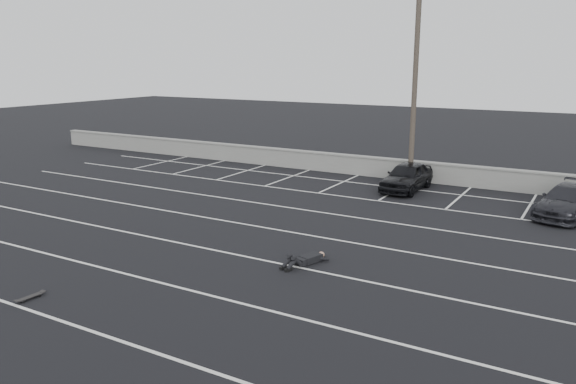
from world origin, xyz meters
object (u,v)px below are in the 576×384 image
Objects in this scene: utility_pole at (415,86)px; person at (311,255)px; skateboard at (30,297)px; car_left at (407,176)px; car_right at (568,201)px.

person is (0.90, -12.59, -4.67)m from utility_pole.
person is 8.02m from skateboard.
skateboard is (-4.53, -17.24, -0.61)m from car_left.
car_right is 1.79× the size of person.
skateboard is at bearing -102.68° from car_left.
car_right is at bearing -7.88° from car_left.
skateboard is (-11.61, -16.00, -0.56)m from car_right.
car_left reaches higher than car_right.
utility_pole reaches higher than skateboard.
car_right is 6.23× the size of skateboard.
utility_pole is at bearing 171.25° from car_right.
utility_pole is 4.03× the size of person.
person is at bearing -111.78° from car_right.
utility_pole reaches higher than person.
person is at bearing -85.92° from utility_pole.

